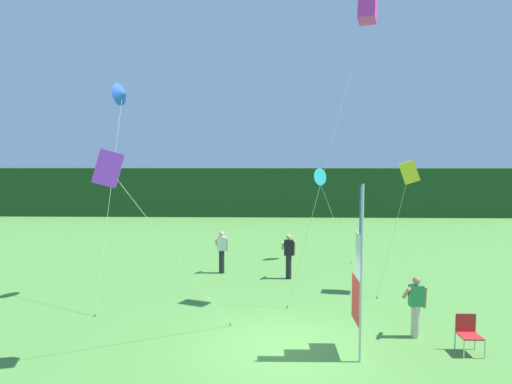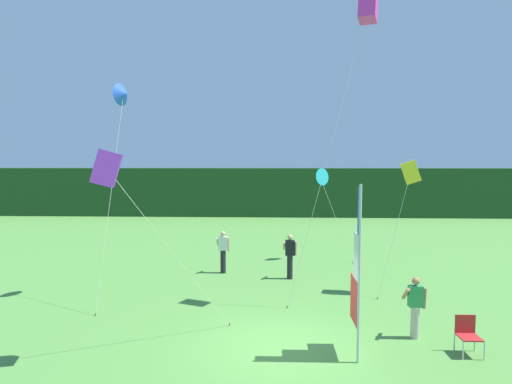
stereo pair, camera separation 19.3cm
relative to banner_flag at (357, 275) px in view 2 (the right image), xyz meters
name	(u,v)px [view 2 (the right image)]	position (x,y,z in m)	size (l,w,h in m)	color
ground_plane	(281,347)	(-1.72, 0.46, -1.95)	(120.00, 120.00, 0.00)	#518E3D
distant_treeline	(276,192)	(-1.72, 26.12, 0.05)	(80.00, 2.40, 3.99)	#1E421E
banner_flag	(357,275)	(0.00, 0.00, 0.00)	(0.06, 1.03, 4.07)	#B7B7BC
person_near_banner	(415,306)	(1.73, 1.15, -1.10)	(0.55, 0.48, 1.60)	#B7B2A3
person_mid_field	(290,255)	(-1.29, 6.66, -1.02)	(0.55, 0.48, 1.74)	black
person_far_left	(223,251)	(-3.98, 7.43, -1.03)	(0.55, 0.48, 1.72)	black
folding_chair	(467,332)	(2.69, 0.30, -1.44)	(0.51, 0.51, 0.89)	#BCBCC1
kite_magenta_box_0	(368,10)	(0.92, 3.73, 7.22)	(2.80, 0.89, 9.64)	brown
kite_yellow_box_1	(411,173)	(2.73, 5.00, 2.23)	(1.61, 1.06, 4.62)	brown
kite_purple_box_2	(107,169)	(-5.58, -0.55, 2.46)	(2.85, 2.68, 4.85)	brown
kite_cyan_delta_3	(320,177)	(0.21, 10.08, 1.88)	(1.85, 1.27, 4.25)	brown
kite_blue_delta_4	(123,95)	(-6.88, 4.31, 4.80)	(0.59, 2.35, 7.15)	brown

